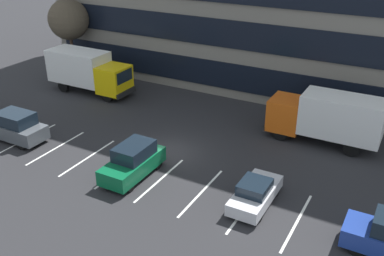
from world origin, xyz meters
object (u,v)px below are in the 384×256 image
suv_charcoal (15,127)px  bare_tree (69,20)px  box_truck_orange (327,116)px  box_truck_yellow (88,70)px  suv_forest (133,161)px  sedan_silver (255,193)px

suv_charcoal → bare_tree: bearing=116.8°
box_truck_orange → box_truck_yellow: box_truck_yellow is taller
box_truck_yellow → suv_forest: size_ratio=1.75×
box_truck_orange → suv_charcoal: 21.58m
box_truck_yellow → bare_tree: bearing=145.1°
suv_forest → suv_charcoal: 10.03m
box_truck_yellow → suv_forest: bearing=-39.5°
bare_tree → suv_forest: bearing=-38.2°
sedan_silver → bare_tree: (-24.28, 12.40, 4.63)m
box_truck_yellow → suv_charcoal: (1.75, -9.79, -1.04)m
suv_charcoal → sedan_silver: bearing=2.7°
box_truck_yellow → suv_charcoal: bearing=-79.8°
box_truck_orange → box_truck_yellow: 20.85m
suv_forest → bare_tree: 21.72m
sedan_silver → suv_forest: bearing=-174.3°
box_truck_yellow → suv_forest: box_truck_yellow is taller
suv_forest → sedan_silver: bearing=5.7°
suv_forest → box_truck_yellow: bearing=140.5°
box_truck_yellow → sedan_silver: bearing=-24.8°
suv_charcoal → sedan_silver: size_ratio=1.11×
box_truck_yellow → suv_charcoal: 10.00m
box_truck_orange → sedan_silver: size_ratio=1.84×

